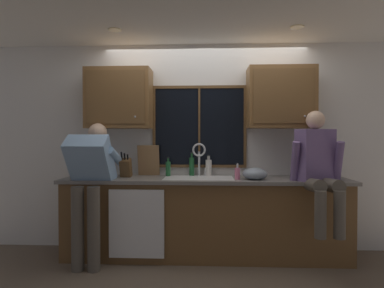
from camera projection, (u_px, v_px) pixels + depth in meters
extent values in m
cube|color=silver|center=(205.00, 147.00, 4.10)|extent=(5.62, 0.12, 2.55)
cylinder|color=#FFEAB2|center=(115.00, 30.00, 3.46)|extent=(0.14, 0.14, 0.01)
cylinder|color=#FFEAB2|center=(297.00, 27.00, 3.37)|extent=(0.14, 0.14, 0.01)
cube|color=black|center=(199.00, 127.00, 4.03)|extent=(1.10, 0.02, 0.95)
cube|color=brown|center=(199.00, 87.00, 4.01)|extent=(1.17, 0.02, 0.04)
cube|color=brown|center=(199.00, 166.00, 4.03)|extent=(1.17, 0.02, 0.04)
cube|color=brown|center=(154.00, 127.00, 4.05)|extent=(0.03, 0.02, 0.95)
cube|color=brown|center=(245.00, 127.00, 3.99)|extent=(0.04, 0.02, 0.95)
cube|color=brown|center=(199.00, 127.00, 4.02)|extent=(0.02, 0.02, 0.95)
cube|color=brown|center=(205.00, 219.00, 3.77)|extent=(3.22, 0.58, 0.88)
cube|color=slate|center=(205.00, 180.00, 3.74)|extent=(3.28, 0.62, 0.04)
cube|color=white|center=(136.00, 224.00, 3.48)|extent=(0.60, 0.02, 0.74)
cube|color=brown|center=(119.00, 99.00, 3.91)|extent=(0.77, 0.33, 0.72)
cube|color=brown|center=(115.00, 97.00, 3.74)|extent=(0.69, 0.01, 0.62)
sphere|color=#B2B2B7|center=(135.00, 117.00, 3.73)|extent=(0.02, 0.02, 0.02)
cube|color=brown|center=(281.00, 98.00, 3.82)|extent=(0.77, 0.33, 0.72)
cube|color=brown|center=(284.00, 96.00, 3.65)|extent=(0.69, 0.01, 0.62)
sphere|color=#B2B2B7|center=(305.00, 116.00, 3.64)|extent=(0.02, 0.02, 0.02)
cube|color=silver|center=(199.00, 179.00, 3.75)|extent=(0.80, 0.46, 0.02)
cube|color=beige|center=(181.00, 187.00, 3.76)|extent=(0.36, 0.42, 0.20)
cube|color=beige|center=(216.00, 187.00, 3.74)|extent=(0.36, 0.42, 0.20)
cube|color=silver|center=(199.00, 187.00, 3.75)|extent=(0.04, 0.42, 0.20)
cylinder|color=silver|center=(199.00, 163.00, 3.97)|extent=(0.03, 0.03, 0.30)
torus|color=silver|center=(199.00, 150.00, 3.90)|extent=(0.16, 0.02, 0.16)
cylinder|color=silver|center=(206.00, 172.00, 3.97)|extent=(0.03, 0.03, 0.09)
cylinder|color=#595147|center=(78.00, 229.00, 3.36)|extent=(0.13, 0.13, 0.88)
cylinder|color=#595147|center=(94.00, 229.00, 3.35)|extent=(0.13, 0.13, 0.88)
cube|color=#8CB2DB|center=(91.00, 162.00, 3.50)|extent=(0.44, 0.51, 0.60)
sphere|color=beige|center=(98.00, 132.00, 3.72)|extent=(0.21, 0.21, 0.21)
cylinder|color=#8CB2DB|center=(78.00, 157.00, 3.69)|extent=(0.09, 0.52, 0.26)
cylinder|color=#8CB2DB|center=(116.00, 157.00, 3.67)|extent=(0.09, 0.52, 0.26)
cylinder|color=#595147|center=(313.00, 185.00, 3.31)|extent=(0.14, 0.43, 0.16)
cylinder|color=#595147|center=(331.00, 185.00, 3.30)|extent=(0.14, 0.43, 0.16)
cylinder|color=#595147|center=(320.00, 215.00, 3.09)|extent=(0.11, 0.11, 0.46)
cylinder|color=#595147|center=(340.00, 215.00, 3.09)|extent=(0.11, 0.11, 0.46)
cube|color=slate|center=(315.00, 155.00, 3.52)|extent=(0.45, 0.34, 0.56)
sphere|color=beige|center=(315.00, 120.00, 3.51)|extent=(0.20, 0.20, 0.20)
cylinder|color=slate|center=(295.00, 162.00, 3.48)|extent=(0.08, 0.20, 0.47)
cylinder|color=slate|center=(338.00, 163.00, 3.46)|extent=(0.08, 0.20, 0.47)
cube|color=brown|center=(126.00, 168.00, 3.82)|extent=(0.12, 0.18, 0.25)
cylinder|color=black|center=(122.00, 156.00, 3.76)|extent=(0.02, 0.05, 0.09)
cylinder|color=black|center=(125.00, 156.00, 3.76)|extent=(0.02, 0.04, 0.08)
cylinder|color=black|center=(128.00, 157.00, 3.76)|extent=(0.02, 0.04, 0.06)
cube|color=#997047|center=(149.00, 160.00, 3.99)|extent=(0.27, 0.10, 0.38)
ellipsoid|color=#8C99A8|center=(255.00, 174.00, 3.62)|extent=(0.28, 0.28, 0.14)
cylinder|color=pink|center=(237.00, 174.00, 3.61)|extent=(0.06, 0.06, 0.13)
cylinder|color=silver|center=(237.00, 166.00, 3.61)|extent=(0.02, 0.02, 0.04)
cylinder|color=silver|center=(238.00, 164.00, 3.59)|extent=(0.01, 0.04, 0.01)
cylinder|color=silver|center=(209.00, 168.00, 3.97)|extent=(0.08, 0.08, 0.19)
cylinder|color=#B3AFA7|center=(209.00, 158.00, 3.97)|extent=(0.03, 0.03, 0.05)
cylinder|color=black|center=(209.00, 156.00, 3.97)|extent=(0.04, 0.04, 0.01)
cylinder|color=#1E592D|center=(168.00, 169.00, 3.93)|extent=(0.06, 0.06, 0.17)
cylinder|color=#184724|center=(168.00, 160.00, 3.93)|extent=(0.03, 0.03, 0.04)
cylinder|color=black|center=(168.00, 158.00, 3.93)|extent=(0.03, 0.03, 0.01)
cylinder|color=#1E592D|center=(192.00, 167.00, 3.97)|extent=(0.06, 0.06, 0.22)
cylinder|color=#184724|center=(192.00, 155.00, 3.97)|extent=(0.03, 0.03, 0.06)
cylinder|color=black|center=(192.00, 153.00, 3.97)|extent=(0.03, 0.03, 0.01)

